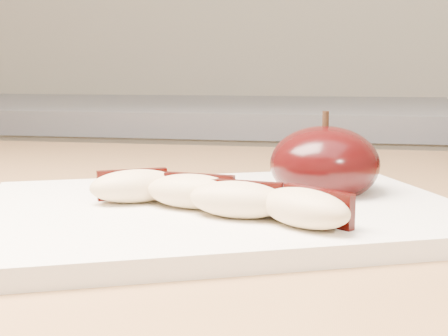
# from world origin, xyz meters

# --- Properties ---
(back_cabinet) EXTENTS (2.40, 0.62, 0.94)m
(back_cabinet) POSITION_xyz_m (0.00, 1.20, 0.47)
(back_cabinet) COLOR silver
(back_cabinet) RESTS_ON ground
(cutting_board) EXTENTS (0.40, 0.35, 0.01)m
(cutting_board) POSITION_xyz_m (-0.06, 0.40, 0.91)
(cutting_board) COLOR white
(cutting_board) RESTS_ON island_counter
(apple_half) EXTENTS (0.09, 0.09, 0.07)m
(apple_half) POSITION_xyz_m (0.01, 0.45, 0.93)
(apple_half) COLOR black
(apple_half) RESTS_ON cutting_board
(apple_wedge_a) EXTENTS (0.07, 0.06, 0.02)m
(apple_wedge_a) POSITION_xyz_m (-0.13, 0.39, 0.92)
(apple_wedge_a) COLOR #D9BA89
(apple_wedge_a) RESTS_ON cutting_board
(apple_wedge_b) EXTENTS (0.07, 0.04, 0.02)m
(apple_wedge_b) POSITION_xyz_m (-0.08, 0.38, 0.92)
(apple_wedge_b) COLOR #D9BA89
(apple_wedge_b) RESTS_ON cutting_board
(apple_wedge_c) EXTENTS (0.07, 0.04, 0.02)m
(apple_wedge_c) POSITION_xyz_m (-0.05, 0.35, 0.92)
(apple_wedge_c) COLOR #D9BA89
(apple_wedge_c) RESTS_ON cutting_board
(apple_wedge_d) EXTENTS (0.07, 0.06, 0.02)m
(apple_wedge_d) POSITION_xyz_m (-0.00, 0.34, 0.92)
(apple_wedge_d) COLOR #D9BA89
(apple_wedge_d) RESTS_ON cutting_board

